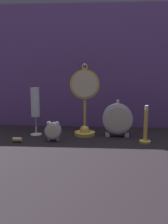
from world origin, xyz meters
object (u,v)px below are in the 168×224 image
at_px(pocket_watch_on_stand, 84,104).
at_px(mantel_clock_silver, 117,119).
at_px(champagne_flute, 35,105).
at_px(brass_candlestick, 145,130).
at_px(wine_cork, 17,140).
at_px(alarm_clock_twin_bell, 53,130).

relative_size(pocket_watch_on_stand, mantel_clock_silver, 1.93).
bearing_deg(champagne_flute, pocket_watch_on_stand, 1.80).
bearing_deg(brass_candlestick, wine_cork, -177.32).
height_order(alarm_clock_twin_bell, mantel_clock_silver, mantel_clock_silver).
relative_size(pocket_watch_on_stand, brass_candlestick, 2.07).
bearing_deg(champagne_flute, wine_cork, -111.83).
xyz_separation_m(mantel_clock_silver, wine_cork, (-0.47, -0.13, -0.08)).
height_order(alarm_clock_twin_bell, wine_cork, alarm_clock_twin_bell).
height_order(mantel_clock_silver, wine_cork, mantel_clock_silver).
height_order(pocket_watch_on_stand, brass_candlestick, pocket_watch_on_stand).
xyz_separation_m(alarm_clock_twin_bell, champagne_flute, (-0.11, 0.11, 0.10)).
bearing_deg(pocket_watch_on_stand, alarm_clock_twin_bell, -140.43).
bearing_deg(champagne_flute, brass_candlestick, -11.24).
relative_size(pocket_watch_on_stand, champagne_flute, 1.49).
bearing_deg(pocket_watch_on_stand, brass_candlestick, -21.52).
bearing_deg(wine_cork, brass_candlestick, 2.68).
height_order(pocket_watch_on_stand, mantel_clock_silver, pocket_watch_on_stand).
xyz_separation_m(pocket_watch_on_stand, wine_cork, (-0.30, -0.14, -0.15)).
xyz_separation_m(pocket_watch_on_stand, mantel_clock_silver, (0.17, -0.02, -0.07)).
xyz_separation_m(pocket_watch_on_stand, brass_candlestick, (0.29, -0.11, -0.10)).
bearing_deg(pocket_watch_on_stand, champagne_flute, -178.20).
xyz_separation_m(alarm_clock_twin_bell, brass_candlestick, (0.43, -0.00, 0.01)).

